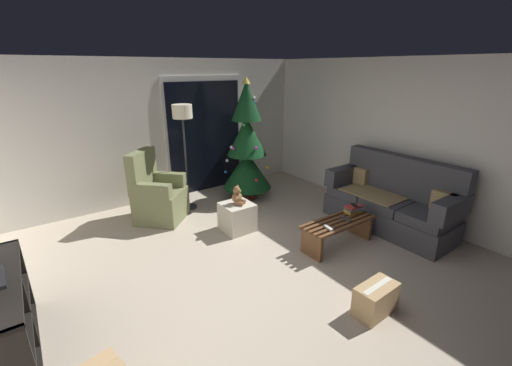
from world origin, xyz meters
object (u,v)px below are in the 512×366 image
object	(u,v)px
book_stack	(354,209)
cell_phone	(355,205)
couch	(391,202)
christmas_tree	(247,148)
ottoman	(237,217)
coffee_table	(338,229)
cardboard_box_taped_mid_floor	(376,299)
floor_lamp	(183,122)
remote_graphite	(346,219)
remote_white	(328,228)
teddy_bear_chestnut	(237,196)
armchair	(157,196)

from	to	relation	value
book_stack	cell_phone	size ratio (longest dim) A/B	1.95
couch	christmas_tree	bearing A→B (deg)	116.83
christmas_tree	ottoman	size ratio (longest dim) A/B	5.00
coffee_table	cell_phone	world-z (taller)	cell_phone
couch	cardboard_box_taped_mid_floor	bearing A→B (deg)	-149.64
couch	book_stack	bearing A→B (deg)	171.07
floor_lamp	remote_graphite	bearing A→B (deg)	-63.67
remote_graphite	book_stack	xyz separation A→B (m)	(0.28, 0.11, 0.04)
floor_lamp	couch	bearing A→B (deg)	-47.76
book_stack	ottoman	size ratio (longest dim) A/B	0.64
cell_phone	ottoman	distance (m)	1.72
remote_white	cardboard_box_taped_mid_floor	xyz separation A→B (m)	(-0.42, -1.04, -0.24)
ottoman	christmas_tree	bearing A→B (deg)	49.44
cell_phone	remote_white	bearing A→B (deg)	-139.63
remote_graphite	remote_white	xyz separation A→B (m)	(-0.39, -0.04, 0.00)
coffee_table	floor_lamp	distance (m)	2.93
cell_phone	teddy_bear_chestnut	distance (m)	1.69
book_stack	ottoman	xyz separation A→B (m)	(-1.25, 1.13, -0.22)
armchair	teddy_bear_chestnut	size ratio (longest dim) A/B	3.96
teddy_bear_chestnut	coffee_table	bearing A→B (deg)	-54.00
remote_white	ottoman	xyz separation A→B (m)	(-0.58, 1.28, -0.18)
cell_phone	christmas_tree	size ratio (longest dim) A/B	0.07
remote_white	christmas_tree	bearing A→B (deg)	-84.31
remote_graphite	ottoman	size ratio (longest dim) A/B	0.35
floor_lamp	remote_white	bearing A→B (deg)	-71.66
remote_graphite	coffee_table	bearing A→B (deg)	155.60
ottoman	teddy_bear_chestnut	world-z (taller)	teddy_bear_chestnut
remote_graphite	cell_phone	distance (m)	0.33
couch	cardboard_box_taped_mid_floor	world-z (taller)	couch
book_stack	cardboard_box_taped_mid_floor	size ratio (longest dim) A/B	0.61
christmas_tree	floor_lamp	bearing A→B (deg)	169.08
couch	cell_phone	distance (m)	0.74
book_stack	armchair	bearing A→B (deg)	133.54
christmas_tree	armchair	xyz separation A→B (m)	(-1.69, 0.06, -0.56)
remote_graphite	cell_phone	size ratio (longest dim) A/B	1.08
remote_white	book_stack	xyz separation A→B (m)	(0.67, 0.14, 0.04)
coffee_table	ottoman	distance (m)	1.48
coffee_table	remote_white	size ratio (longest dim) A/B	7.05
christmas_tree	teddy_bear_chestnut	size ratio (longest dim) A/B	7.71
cell_phone	remote_graphite	bearing A→B (deg)	-131.67
cell_phone	cardboard_box_taped_mid_floor	world-z (taller)	cell_phone
remote_graphite	couch	bearing A→B (deg)	-2.54
christmas_tree	teddy_bear_chestnut	xyz separation A→B (m)	(-0.85, -1.01, -0.42)
coffee_table	ottoman	size ratio (longest dim) A/B	2.50
christmas_tree	floor_lamp	distance (m)	1.24
couch	remote_white	size ratio (longest dim) A/B	12.48
coffee_table	floor_lamp	world-z (taller)	floor_lamp
remote_graphite	teddy_bear_chestnut	world-z (taller)	teddy_bear_chestnut
couch	teddy_bear_chestnut	world-z (taller)	couch
remote_graphite	christmas_tree	world-z (taller)	christmas_tree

